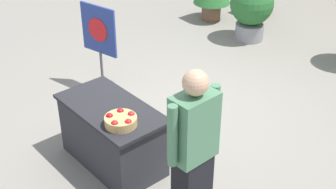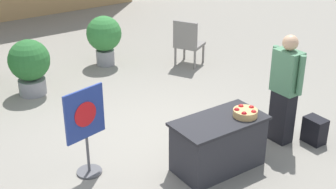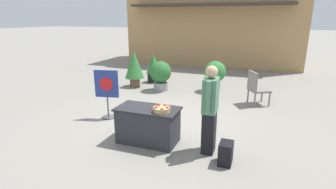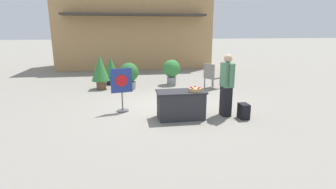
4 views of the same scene
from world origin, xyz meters
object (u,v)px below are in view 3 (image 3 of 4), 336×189
potted_plant_far_right (134,66)px  person_visitor (210,109)px  potted_plant_far_left (153,67)px  display_table (148,125)px  backpack (226,153)px  potted_plant_near_right (215,73)px  patio_chair (256,87)px  potted_plant_near_left (161,74)px  apple_basket (162,109)px  poster_board (107,92)px

potted_plant_far_right → person_visitor: bearing=-47.4°
potted_plant_far_right → potted_plant_far_left: potted_plant_far_right is taller
display_table → backpack: (1.71, -0.32, -0.18)m
potted_plant_near_right → potted_plant_far_right: 3.07m
backpack → potted_plant_near_right: (-1.14, 4.88, 0.46)m
person_visitor → potted_plant_near_right: bearing=-81.8°
patio_chair → potted_plant_near_left: (-3.35, 0.50, 0.05)m
potted_plant_near_right → potted_plant_near_left: potted_plant_near_right is taller
display_table → potted_plant_near_right: potted_plant_near_right is taller
display_table → potted_plant_near_right: 4.60m
potted_plant_near_left → apple_basket: bearing=-67.7°
potted_plant_far_left → potted_plant_near_right: bearing=-10.9°
patio_chair → display_table: bearing=-149.1°
apple_basket → poster_board: 2.22m
potted_plant_near_left → potted_plant_far_left: 1.33m
person_visitor → poster_board: size_ratio=1.35×
potted_plant_far_right → backpack: bearing=-46.9°
poster_board → potted_plant_near_left: bearing=162.1°
person_visitor → potted_plant_far_right: person_visitor is taller
poster_board → potted_plant_far_right: size_ratio=0.93×
potted_plant_near_right → potted_plant_far_right: (-3.04, -0.42, 0.15)m
person_visitor → patio_chair: person_visitor is taller
apple_basket → poster_board: poster_board is taller
patio_chair → potted_plant_near_right: potted_plant_near_right is taller
display_table → apple_basket: bearing=-18.0°
apple_basket → backpack: size_ratio=0.82×
patio_chair → backpack: bearing=-123.6°
poster_board → potted_plant_near_right: (2.17, 3.64, -0.06)m
display_table → potted_plant_near_left: potted_plant_near_left is taller
poster_board → potted_plant_far_left: 4.18m
backpack → potted_plant_near_left: 5.26m
potted_plant_far_right → potted_plant_far_left: size_ratio=1.16×
potted_plant_near_right → display_table: bearing=-97.1°
apple_basket → person_visitor: size_ratio=0.20×
poster_board → potted_plant_near_right: size_ratio=1.17×
backpack → poster_board: poster_board is taller
poster_board → patio_chair: bearing=112.5°
display_table → apple_basket: size_ratio=3.88×
potted_plant_near_left → potted_plant_far_right: size_ratio=0.78×
potted_plant_far_right → potted_plant_far_left: 1.02m
display_table → person_visitor: size_ratio=0.76×
display_table → patio_chair: 4.03m
patio_chair → person_visitor: bearing=-130.5°
potted_plant_far_right → potted_plant_far_left: (0.39, 0.93, -0.17)m
person_visitor → backpack: bearing=137.6°
potted_plant_near_left → poster_board: bearing=-95.3°
person_visitor → patio_chair: size_ratio=1.68×
display_table → potted_plant_far_right: size_ratio=0.96×
backpack → potted_plant_near_right: bearing=103.1°
person_visitor → poster_board: (-2.91, 0.89, -0.17)m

